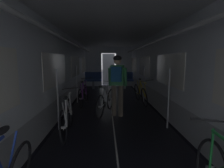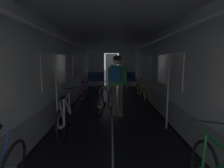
{
  "view_description": "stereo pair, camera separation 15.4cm",
  "coord_description": "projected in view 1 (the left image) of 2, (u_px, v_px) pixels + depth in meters",
  "views": [
    {
      "loc": [
        -0.18,
        -1.76,
        1.58
      ],
      "look_at": [
        0.0,
        3.28,
        0.9
      ],
      "focal_mm": 27.66,
      "sensor_mm": 36.0,
      "label": 1
    },
    {
      "loc": [
        -0.03,
        -1.76,
        1.58
      ],
      "look_at": [
        0.0,
        3.28,
        0.9
      ],
      "focal_mm": 27.66,
      "sensor_mm": 36.0,
      "label": 2
    }
  ],
  "objects": [
    {
      "name": "bicycle_purple",
      "position": [
        83.0,
        94.0,
        6.21
      ],
      "size": [
        0.44,
        1.69,
        0.95
      ],
      "color": "black",
      "rests_on": "ground"
    },
    {
      "name": "train_car_shell",
      "position": [
        112.0,
        57.0,
        5.3
      ],
      "size": [
        3.14,
        12.34,
        2.57
      ],
      "color": "black",
      "rests_on": "ground"
    },
    {
      "name": "bench_seat_far_left",
      "position": [
        93.0,
        79.0,
        9.85
      ],
      "size": [
        0.98,
        0.51,
        0.95
      ],
      "color": "gray",
      "rests_on": "ground"
    },
    {
      "name": "bench_seat_far_right",
      "position": [
        125.0,
        79.0,
        9.91
      ],
      "size": [
        0.98,
        0.51,
        0.95
      ],
      "color": "gray",
      "rests_on": "ground"
    },
    {
      "name": "bicycle_white",
      "position": [
        67.0,
        117.0,
        3.73
      ],
      "size": [
        0.44,
        1.69,
        0.95
      ],
      "color": "black",
      "rests_on": "ground"
    },
    {
      "name": "bicycle_silver_in_aisle",
      "position": [
        106.0,
        101.0,
        5.17
      ],
      "size": [
        0.64,
        1.63,
        0.94
      ],
      "color": "black",
      "rests_on": "ground"
    },
    {
      "name": "person_cyclist_aisle",
      "position": [
        117.0,
        79.0,
        4.83
      ],
      "size": [
        0.56,
        0.45,
        1.73
      ],
      "color": "brown",
      "rests_on": "ground"
    },
    {
      "name": "bicycle_yellow",
      "position": [
        141.0,
        93.0,
        6.41
      ],
      "size": [
        0.46,
        1.7,
        0.96
      ],
      "color": "black",
      "rests_on": "ground"
    }
  ]
}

